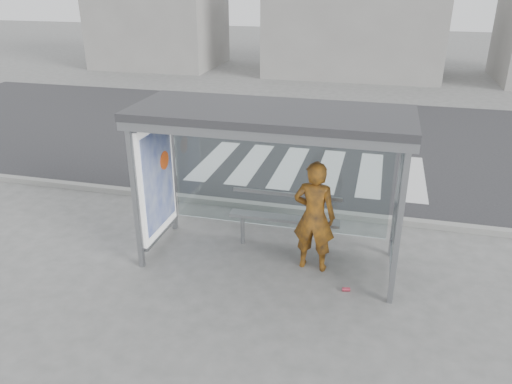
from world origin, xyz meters
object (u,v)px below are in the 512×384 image
Objects in this scene: bus_shelter at (248,147)px; soda_can at (346,289)px; person at (314,217)px; bench at (284,218)px.

soda_can is (1.72, -0.65, -1.95)m from bus_shelter.
person is 15.60× the size of soda_can.
person is 0.97× the size of bench.
soda_can is at bearing -42.15° from bench.
bus_shelter is 35.58× the size of soda_can.
bus_shelter is 1.53m from person.
person is (1.11, -0.08, -1.05)m from bus_shelter.
person is at bearing 137.37° from soda_can.
soda_can is (1.19, -1.08, -0.55)m from bench.
person is at bearing -4.13° from bus_shelter.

